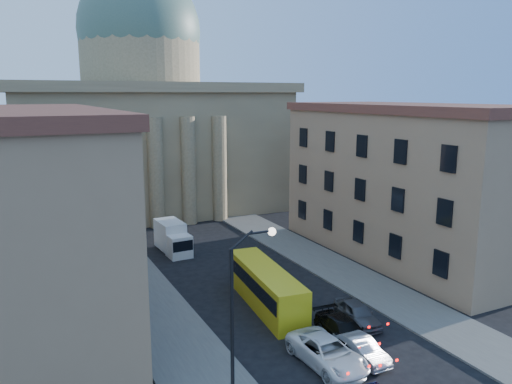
{
  "coord_description": "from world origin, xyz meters",
  "views": [
    {
      "loc": [
        -16.97,
        -13.99,
        15.61
      ],
      "look_at": [
        -0.78,
        18.83,
        8.4
      ],
      "focal_mm": 35.0,
      "sensor_mm": 36.0,
      "label": 1
    }
  ],
  "objects_px": {
    "street_lamp": "(241,298)",
    "box_truck": "(173,238)",
    "car_right_near": "(362,349)",
    "city_bus": "(266,286)"
  },
  "relations": [
    {
      "from": "city_bus",
      "to": "box_truck",
      "type": "distance_m",
      "value": 15.82
    },
    {
      "from": "car_right_near",
      "to": "city_bus",
      "type": "distance_m",
      "value": 9.5
    },
    {
      "from": "car_right_near",
      "to": "box_truck",
      "type": "distance_m",
      "value": 25.28
    },
    {
      "from": "street_lamp",
      "to": "car_right_near",
      "type": "xyz_separation_m",
      "value": [
        7.77,
        -0.24,
        -4.62
      ]
    },
    {
      "from": "city_bus",
      "to": "car_right_near",
      "type": "bearing_deg",
      "value": -74.23
    },
    {
      "from": "car_right_near",
      "to": "city_bus",
      "type": "relative_size",
      "value": 0.38
    },
    {
      "from": "street_lamp",
      "to": "box_truck",
      "type": "xyz_separation_m",
      "value": [
        3.76,
        24.71,
        -3.85
      ]
    },
    {
      "from": "street_lamp",
      "to": "city_bus",
      "type": "xyz_separation_m",
      "value": [
        6.15,
        9.07,
        -3.71
      ]
    },
    {
      "from": "city_bus",
      "to": "box_truck",
      "type": "xyz_separation_m",
      "value": [
        -2.39,
        15.64,
        -0.15
      ]
    },
    {
      "from": "street_lamp",
      "to": "box_truck",
      "type": "bearing_deg",
      "value": 81.35
    }
  ]
}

